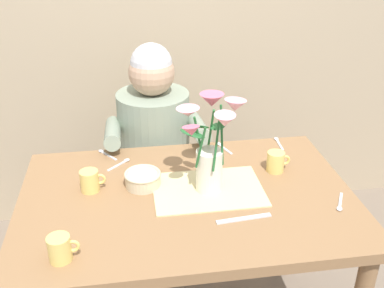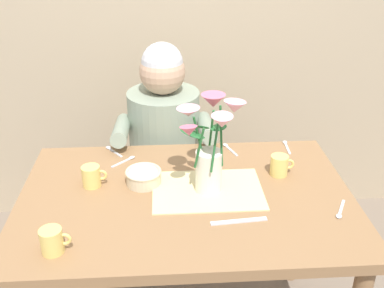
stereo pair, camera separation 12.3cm
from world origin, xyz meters
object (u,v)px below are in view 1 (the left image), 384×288
Objects in this scene: flower_vase at (210,145)px; dinner_knife at (244,219)px; seated_person at (155,158)px; tea_cup at (90,181)px; ceramic_mug at (276,162)px; ceramic_bowl at (143,179)px; coffee_cup at (60,248)px.

flower_vase is 1.90× the size of dinner_knife.
seated_person is 12.20× the size of tea_cup.
seated_person is 0.70m from ceramic_mug.
dinner_knife is at bearing -124.64° from ceramic_mug.
flower_vase is 3.88× the size of tea_cup.
dinner_knife is at bearing -39.08° from ceramic_bowl.
dinner_knife is at bearing -67.60° from flower_vase.
coffee_cup is 1.00× the size of tea_cup.
coffee_cup is 0.37m from tea_cup.
ceramic_mug is at bearing 2.91° from tea_cup.
ceramic_bowl is at bearing 135.80° from dinner_knife.
flower_vase is 0.33m from ceramic_mug.
flower_vase is 0.46m from tea_cup.
seated_person reaches higher than flower_vase.
dinner_knife is (0.08, -0.20, -0.18)m from flower_vase.
ceramic_mug is at bearing 27.27° from coffee_cup.
ceramic_mug is at bearing -46.11° from seated_person.
ceramic_bowl is 0.41m from dinner_knife.
tea_cup is (-0.27, -0.53, 0.22)m from seated_person.
dinner_knife is at bearing 10.80° from coffee_cup.
tea_cup reaches higher than ceramic_bowl.
ceramic_bowl is 0.19m from tea_cup.
seated_person is 0.57m from ceramic_bowl.
coffee_cup and tea_cup have the same top height.
ceramic_bowl is 1.46× the size of tea_cup.
seated_person is 8.35× the size of ceramic_bowl.
seated_person is at bearing 69.32° from coffee_cup.
ceramic_bowl is (-0.24, 0.06, -0.15)m from flower_vase.
seated_person is at bearing 131.67° from ceramic_mug.
ceramic_bowl is (-0.08, -0.53, 0.21)m from seated_person.
flower_vase is 3.88× the size of coffee_cup.
ceramic_mug is (0.44, -0.49, 0.22)m from seated_person.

